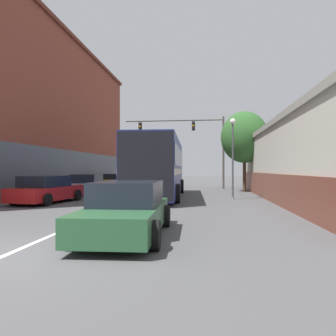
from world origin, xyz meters
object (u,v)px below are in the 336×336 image
Objects in this scene: parked_car_left_mid at (112,181)px; parked_car_left_distant at (47,190)px; street_lamp at (233,150)px; bus at (158,165)px; parked_car_left_near at (87,185)px; parked_car_left_far at (127,179)px; hatchback_foreground at (127,210)px; traffic_signal_gantry at (193,136)px; street_tree_near at (244,137)px.

parked_car_left_distant is at bearing -173.89° from parked_car_left_mid.
street_lamp is at bearing -64.78° from parked_car_left_distant.
bus is 5.56m from parked_car_left_near.
parked_car_left_near is at bearing 179.86° from parked_car_left_far.
bus is at bearing 170.57° from street_lamp.
parked_car_left_near is at bearing 22.31° from hatchback_foreground.
traffic_signal_gantry is at bearing -21.07° from parked_car_left_distant.
parked_car_left_distant is at bearing 177.25° from parked_car_left_near.
bus is 2.84× the size of parked_car_left_near.
bus reaches higher than parked_car_left_distant.
parked_car_left_far is at bearing -0.61° from parked_car_left_near.
hatchback_foreground reaches higher than parked_car_left_far.
street_tree_near is (11.29, -2.92, 3.56)m from parked_car_left_mid.
traffic_signal_gantry is 1.44× the size of street_tree_near.
parked_car_left_mid is at bearing 136.77° from street_lamp.
bus is at bearing -46.05° from parked_car_left_distant.
parked_car_left_near reaches higher than parked_car_left_mid.
traffic_signal_gantry reaches higher than parked_car_left_distant.
parked_car_left_distant is 0.53× the size of traffic_signal_gantry.
parked_car_left_mid is at bearing 29.90° from bus.
traffic_signal_gantry reaches higher than hatchback_foreground.
parked_car_left_mid is (-6.27, 20.18, -0.02)m from hatchback_foreground.
parked_car_left_distant is at bearing 124.57° from bus.
street_tree_near reaches higher than bus.
parked_car_left_mid is 5.68m from parked_car_left_far.
street_tree_near reaches higher than street_lamp.
parked_car_left_far is 18.09m from street_lamp.
traffic_signal_gantry is (7.23, -4.97, 4.06)m from parked_car_left_far.
parked_car_left_distant reaches higher than parked_car_left_mid.
street_lamp is at bearing -147.87° from parked_car_left_far.
parked_car_left_distant is 10.48m from street_lamp.
parked_car_left_mid is 0.86× the size of street_lamp.
parked_car_left_far is (-0.27, 12.62, -0.02)m from parked_car_left_near.
traffic_signal_gantry reaches higher than street_tree_near.
bus is 9.83m from traffic_signal_gantry.
street_lamp is at bearing -102.42° from street_tree_near.
bus is 15.29m from parked_car_left_far.
parked_car_left_distant is at bearing -118.07° from traffic_signal_gantry.
hatchback_foreground is at bearing -167.68° from parked_car_left_far.
traffic_signal_gantry reaches higher than parked_car_left_mid.
street_lamp reaches higher than bus.
parked_car_left_near is 0.85× the size of parked_car_left_distant.
bus is 8.44m from street_tree_near.
street_tree_near is at bearing -128.62° from parked_car_left_far.
parked_car_left_distant is (0.18, -18.18, 0.02)m from parked_car_left_far.
street_tree_near is (4.09, -3.64, -0.51)m from traffic_signal_gantry.
street_tree_near is at bearing 77.58° from street_lamp.
traffic_signal_gantry reaches higher than parked_car_left_far.
parked_car_left_near is 0.65× the size of street_tree_near.
parked_car_left_far is 18.18m from parked_car_left_distant.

